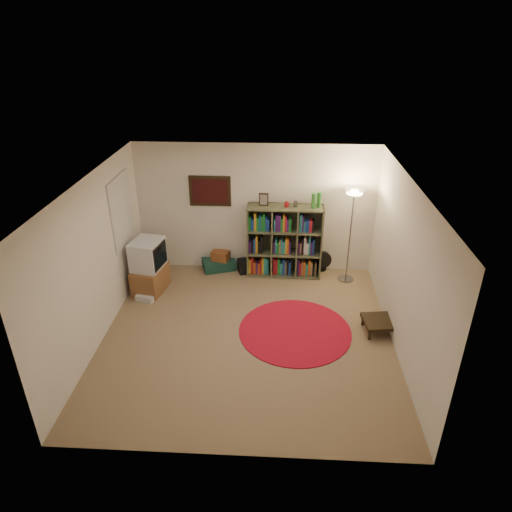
{
  "coord_description": "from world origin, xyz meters",
  "views": [
    {
      "loc": [
        0.45,
        -5.82,
        4.4
      ],
      "look_at": [
        0.1,
        0.6,
        1.1
      ],
      "focal_mm": 32.0,
      "sensor_mm": 36.0,
      "label": 1
    }
  ],
  "objects_px": {
    "bookshelf": "(283,242)",
    "side_table": "(379,322)",
    "floor_fan": "(322,261)",
    "floor_lamp": "(353,206)",
    "suitcase": "(219,264)",
    "tv_stand": "(149,267)"
  },
  "relations": [
    {
      "from": "bookshelf",
      "to": "side_table",
      "type": "height_order",
      "value": "bookshelf"
    },
    {
      "from": "bookshelf",
      "to": "side_table",
      "type": "relative_size",
      "value": 3.14
    },
    {
      "from": "floor_fan",
      "to": "side_table",
      "type": "relative_size",
      "value": 0.75
    },
    {
      "from": "floor_lamp",
      "to": "suitcase",
      "type": "bearing_deg",
      "value": 173.19
    },
    {
      "from": "floor_lamp",
      "to": "side_table",
      "type": "height_order",
      "value": "floor_lamp"
    },
    {
      "from": "floor_lamp",
      "to": "floor_fan",
      "type": "height_order",
      "value": "floor_lamp"
    },
    {
      "from": "floor_lamp",
      "to": "suitcase",
      "type": "height_order",
      "value": "floor_lamp"
    },
    {
      "from": "floor_fan",
      "to": "suitcase",
      "type": "bearing_deg",
      "value": 169.94
    },
    {
      "from": "floor_fan",
      "to": "tv_stand",
      "type": "xyz_separation_m",
      "value": [
        -3.18,
        -0.94,
        0.28
      ]
    },
    {
      "from": "suitcase",
      "to": "side_table",
      "type": "xyz_separation_m",
      "value": [
        2.79,
        -1.95,
        0.08
      ]
    },
    {
      "from": "floor_lamp",
      "to": "tv_stand",
      "type": "relative_size",
      "value": 1.8
    },
    {
      "from": "bookshelf",
      "to": "floor_fan",
      "type": "relative_size",
      "value": 4.17
    },
    {
      "from": "tv_stand",
      "to": "suitcase",
      "type": "height_order",
      "value": "tv_stand"
    },
    {
      "from": "floor_fan",
      "to": "suitcase",
      "type": "height_order",
      "value": "floor_fan"
    },
    {
      "from": "floor_fan",
      "to": "side_table",
      "type": "distance_m",
      "value": 2.13
    },
    {
      "from": "bookshelf",
      "to": "tv_stand",
      "type": "height_order",
      "value": "bookshelf"
    },
    {
      "from": "bookshelf",
      "to": "suitcase",
      "type": "height_order",
      "value": "bookshelf"
    },
    {
      "from": "tv_stand",
      "to": "side_table",
      "type": "xyz_separation_m",
      "value": [
        3.93,
        -1.05,
        -0.3
      ]
    },
    {
      "from": "bookshelf",
      "to": "side_table",
      "type": "distance_m",
      "value": 2.42
    },
    {
      "from": "floor_fan",
      "to": "bookshelf",
      "type": "bearing_deg",
      "value": -178.01
    },
    {
      "from": "tv_stand",
      "to": "side_table",
      "type": "height_order",
      "value": "tv_stand"
    },
    {
      "from": "side_table",
      "to": "floor_lamp",
      "type": "bearing_deg",
      "value": 100.67
    }
  ]
}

